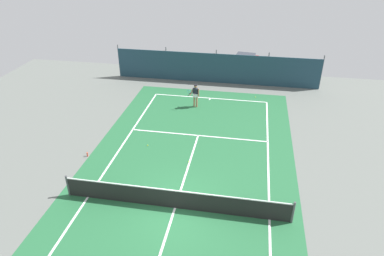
% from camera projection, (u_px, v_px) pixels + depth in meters
% --- Properties ---
extents(ground_plane, '(36.00, 36.00, 0.00)m').
position_uv_depth(ground_plane, '(175.00, 208.00, 15.38)').
color(ground_plane, slate).
extents(court_surface, '(11.02, 26.60, 0.01)m').
position_uv_depth(court_surface, '(175.00, 208.00, 15.38)').
color(court_surface, '#236038').
rests_on(court_surface, ground).
extents(tennis_net, '(10.12, 0.10, 1.10)m').
position_uv_depth(tennis_net, '(175.00, 199.00, 15.13)').
color(tennis_net, black).
rests_on(tennis_net, ground).
extents(back_fence, '(16.30, 0.98, 2.70)m').
position_uv_depth(back_fence, '(216.00, 73.00, 28.42)').
color(back_fence, '#1E3D4C').
rests_on(back_fence, ground).
extents(tennis_player, '(0.83, 0.66, 1.64)m').
position_uv_depth(tennis_player, '(195.00, 94.00, 23.89)').
color(tennis_player, '#9E7051').
rests_on(tennis_player, ground).
extents(tennis_ball_near_player, '(0.07, 0.07, 0.07)m').
position_uv_depth(tennis_ball_near_player, '(148.00, 145.00, 19.86)').
color(tennis_ball_near_player, '#CCDB33').
rests_on(tennis_ball_near_player, ground).
extents(tennis_ball_midcourt, '(0.07, 0.07, 0.07)m').
position_uv_depth(tennis_ball_midcourt, '(255.00, 97.00, 25.69)').
color(tennis_ball_midcourt, '#CCDB33').
rests_on(tennis_ball_midcourt, ground).
extents(tennis_ball_by_sideline, '(0.07, 0.07, 0.07)m').
position_uv_depth(tennis_ball_by_sideline, '(189.00, 162.00, 18.44)').
color(tennis_ball_by_sideline, '#CCDB33').
rests_on(tennis_ball_by_sideline, ground).
extents(parked_car, '(2.44, 4.41, 1.68)m').
position_uv_depth(parked_car, '(244.00, 65.00, 29.52)').
color(parked_car, maroon).
rests_on(parked_car, ground).
extents(water_bottle, '(0.08, 0.08, 0.24)m').
position_uv_depth(water_bottle, '(87.00, 154.00, 18.89)').
color(water_bottle, '#D84C38').
rests_on(water_bottle, ground).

